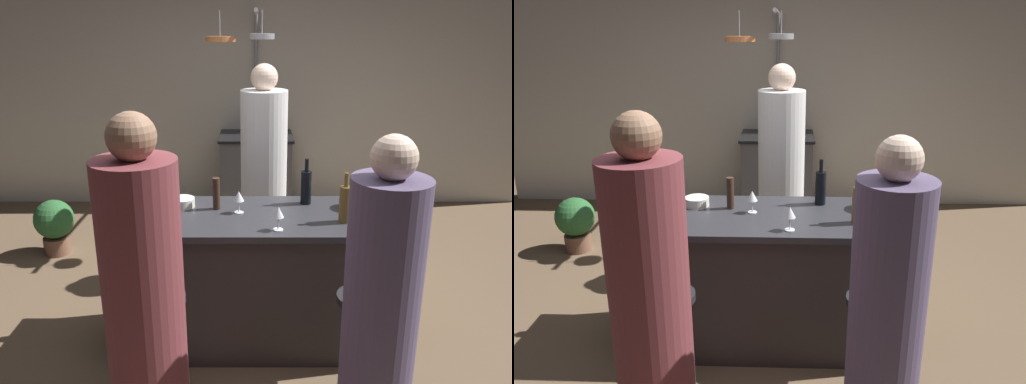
{
  "view_description": "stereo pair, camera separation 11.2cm",
  "coord_description": "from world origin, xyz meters",
  "views": [
    {
      "loc": [
        -0.0,
        -2.97,
        2.04
      ],
      "look_at": [
        0.0,
        0.15,
        1.0
      ],
      "focal_mm": 35.35,
      "sensor_mm": 36.0,
      "label": 1
    },
    {
      "loc": [
        0.11,
        -2.97,
        2.04
      ],
      "look_at": [
        0.0,
        0.15,
        1.0
      ],
      "focal_mm": 35.35,
      "sensor_mm": 36.0,
      "label": 2
    }
  ],
  "objects": [
    {
      "name": "guest_right",
      "position": [
        0.56,
        -0.98,
        0.75
      ],
      "size": [
        0.34,
        0.34,
        1.62
      ],
      "color": "#594C6B",
      "rests_on": "ground_plane"
    },
    {
      "name": "wine_bottle_rose",
      "position": [
        -0.73,
        0.14,
        1.02
      ],
      "size": [
        0.07,
        0.07,
        0.3
      ],
      "color": "#B78C8E",
      "rests_on": "kitchen_island"
    },
    {
      "name": "guest_left",
      "position": [
        -0.5,
        -0.99,
        0.8
      ],
      "size": [
        0.36,
        0.36,
        1.72
      ],
      "color": "brown",
      "rests_on": "ground_plane"
    },
    {
      "name": "mixing_bowl_wooden",
      "position": [
        0.63,
        0.12,
        0.93
      ],
      "size": [
        0.17,
        0.17,
        0.07
      ],
      "primitive_type": "cylinder",
      "color": "brown",
      "rests_on": "kitchen_island"
    },
    {
      "name": "pepper_mill",
      "position": [
        -0.26,
        0.1,
        1.01
      ],
      "size": [
        0.05,
        0.05,
        0.21
      ],
      "primitive_type": "cylinder",
      "color": "#382319",
      "rests_on": "kitchen_island"
    },
    {
      "name": "kitchen_island",
      "position": [
        0.0,
        0.0,
        0.45
      ],
      "size": [
        1.8,
        0.72,
        0.9
      ],
      "color": "#332D2B",
      "rests_on": "ground_plane"
    },
    {
      "name": "mixing_bowl_ceramic",
      "position": [
        -0.48,
        0.14,
        0.93
      ],
      "size": [
        0.16,
        0.16,
        0.06
      ],
      "primitive_type": "cylinder",
      "color": "silver",
      "rests_on": "kitchen_island"
    },
    {
      "name": "wine_glass_near_left_guest",
      "position": [
        0.13,
        -0.25,
        1.01
      ],
      "size": [
        0.07,
        0.07,
        0.15
      ],
      "color": "silver",
      "rests_on": "kitchen_island"
    },
    {
      "name": "overhead_pot_rack",
      "position": [
        -0.07,
        2.01,
        1.65
      ],
      "size": [
        0.58,
        1.46,
        2.17
      ],
      "color": "gray",
      "rests_on": "ground_plane"
    },
    {
      "name": "stove_range",
      "position": [
        0.0,
        2.45,
        0.45
      ],
      "size": [
        0.8,
        0.64,
        0.89
      ],
      "color": "#47474C",
      "rests_on": "ground_plane"
    },
    {
      "name": "ground_plane",
      "position": [
        0.0,
        0.0,
        0.0
      ],
      "size": [
        9.0,
        9.0,
        0.0
      ],
      "primitive_type": "plane",
      "color": "brown"
    },
    {
      "name": "bar_stool_right",
      "position": [
        0.56,
        -0.62,
        0.38
      ],
      "size": [
        0.28,
        0.28,
        0.68
      ],
      "color": "#4C4C51",
      "rests_on": "ground_plane"
    },
    {
      "name": "wine_glass_by_chef",
      "position": [
        -0.11,
        0.03,
        1.01
      ],
      "size": [
        0.07,
        0.07,
        0.15
      ],
      "color": "silver",
      "rests_on": "kitchen_island"
    },
    {
      "name": "wine_glass_near_right_guest",
      "position": [
        -0.64,
        -0.18,
        1.01
      ],
      "size": [
        0.07,
        0.07,
        0.15
      ],
      "color": "silver",
      "rests_on": "kitchen_island"
    },
    {
      "name": "chef",
      "position": [
        0.06,
        0.96,
        0.82
      ],
      "size": [
        0.37,
        0.37,
        1.76
      ],
      "color": "white",
      "rests_on": "ground_plane"
    },
    {
      "name": "bar_stool_left",
      "position": [
        -0.5,
        -0.62,
        0.38
      ],
      "size": [
        0.28,
        0.28,
        0.68
      ],
      "color": "#4C4C51",
      "rests_on": "ground_plane"
    },
    {
      "name": "wine_bottle_dark",
      "position": [
        0.33,
        0.21,
        1.02
      ],
      "size": [
        0.07,
        0.07,
        0.31
      ],
      "color": "black",
      "rests_on": "kitchen_island"
    },
    {
      "name": "wine_bottle_amber",
      "position": [
        0.54,
        -0.13,
        1.02
      ],
      "size": [
        0.07,
        0.07,
        0.31
      ],
      "color": "brown",
      "rests_on": "kitchen_island"
    },
    {
      "name": "potted_plant",
      "position": [
        -1.86,
        1.34,
        0.3
      ],
      "size": [
        0.36,
        0.36,
        0.52
      ],
      "color": "brown",
      "rests_on": "ground_plane"
    },
    {
      "name": "back_wall",
      "position": [
        0.0,
        2.85,
        1.3
      ],
      "size": [
        6.4,
        0.16,
        2.6
      ],
      "primitive_type": "cube",
      "color": "beige",
      "rests_on": "ground_plane"
    }
  ]
}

